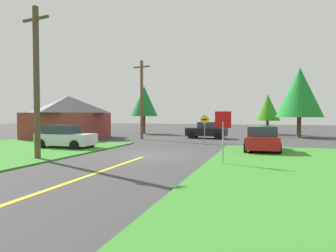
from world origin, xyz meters
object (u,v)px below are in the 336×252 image
at_px(oak_tree_left, 300,92).
at_px(utility_pole_mid, 142,99).
at_px(parked_car_near_building, 65,137).
at_px(barn, 68,117).
at_px(car_on_crossroad, 261,139).
at_px(car_approaching_junction, 207,130).
at_px(direction_sign, 205,125).
at_px(stop_sign, 223,127).
at_px(pine_tree_center, 268,108).
at_px(utility_pole_near, 37,81).
at_px(oak_tree_right, 144,101).

bearing_deg(oak_tree_left, utility_pole_mid, -152.85).
xyz_separation_m(parked_car_near_building, barn, (-5.36, 7.67, 1.29)).
distance_m(parked_car_near_building, car_on_crossroad, 13.11).
bearing_deg(barn, car_approaching_junction, 17.71).
bearing_deg(barn, car_on_crossroad, -16.61).
xyz_separation_m(direction_sign, barn, (-13.76, 0.58, 0.61)).
relative_size(car_on_crossroad, direction_sign, 1.63).
relative_size(stop_sign, pine_tree_center, 0.51).
relative_size(car_on_crossroad, utility_pole_mid, 0.52).
distance_m(car_approaching_junction, barn, 13.82).
relative_size(utility_pole_near, oak_tree_left, 1.07).
height_order(utility_pole_mid, oak_tree_right, utility_pole_mid).
height_order(utility_pole_near, direction_sign, utility_pole_near).
xyz_separation_m(parked_car_near_building, utility_pole_near, (1.96, -4.77, 3.22)).
bearing_deg(stop_sign, direction_sign, -63.91).
xyz_separation_m(stop_sign, pine_tree_center, (2.23, 24.03, 1.48)).
distance_m(car_on_crossroad, oak_tree_right, 20.44).
height_order(stop_sign, car_approaching_junction, stop_sign).
relative_size(direction_sign, pine_tree_center, 0.49).
xyz_separation_m(utility_pole_mid, barn, (-7.33, -1.28, -1.77)).
distance_m(car_approaching_junction, pine_tree_center, 10.74).
height_order(car_on_crossroad, oak_tree_left, oak_tree_left).
bearing_deg(pine_tree_center, car_approaching_junction, -123.36).
relative_size(parked_car_near_building, utility_pole_near, 0.51).
distance_m(stop_sign, oak_tree_right, 23.78).
bearing_deg(car_approaching_junction, utility_pole_near, 74.87).
xyz_separation_m(oak_tree_left, pine_tree_center, (-3.07, 4.15, -1.44)).
bearing_deg(pine_tree_center, oak_tree_left, -53.51).
distance_m(utility_pole_near, barn, 14.57).
bearing_deg(car_approaching_junction, pine_tree_center, -119.30).
xyz_separation_m(car_approaching_junction, barn, (-13.11, -4.19, 1.29)).
bearing_deg(oak_tree_left, utility_pole_near, -124.56).
relative_size(direction_sign, barn, 0.31).
xyz_separation_m(oak_tree_left, oak_tree_right, (-17.62, 0.35, -0.66)).
bearing_deg(oak_tree_right, car_on_crossroad, -46.20).
bearing_deg(pine_tree_center, utility_pole_mid, -134.73).
distance_m(utility_pole_near, direction_sign, 13.73).
xyz_separation_m(stop_sign, car_approaching_junction, (-3.52, 15.29, -0.94)).
bearing_deg(direction_sign, car_on_crossroad, -47.09).
bearing_deg(oak_tree_right, utility_pole_mid, -68.99).
height_order(car_approaching_junction, pine_tree_center, pine_tree_center).
distance_m(direction_sign, pine_tree_center, 14.54).
distance_m(car_approaching_junction, car_on_crossroad, 10.94).
bearing_deg(oak_tree_left, stop_sign, -104.95).
distance_m(stop_sign, parked_car_near_building, 11.82).
relative_size(car_approaching_junction, pine_tree_center, 0.83).
height_order(utility_pole_mid, pine_tree_center, utility_pole_mid).
bearing_deg(oak_tree_left, car_on_crossroad, -104.39).
distance_m(utility_pole_near, oak_tree_left, 25.77).
bearing_deg(barn, utility_pole_near, -59.53).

